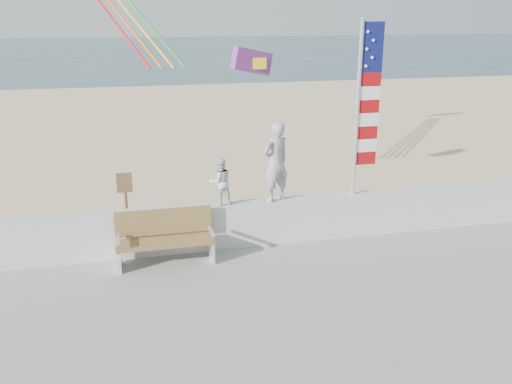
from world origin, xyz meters
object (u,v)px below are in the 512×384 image
bench (165,237)px  flag (364,102)px  child (220,182)px  adult (276,162)px

bench → flag: 4.67m
child → bench: size_ratio=0.52×
adult → flag: (1.78, -0.00, 1.12)m
adult → flag: flag is taller
adult → flag: bearing=156.3°
adult → bench: adult is taller
adult → bench: (-2.26, -0.45, -1.19)m
bench → flag: (4.04, 0.45, 2.30)m
adult → bench: size_ratio=0.88×
child → bench: child is taller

